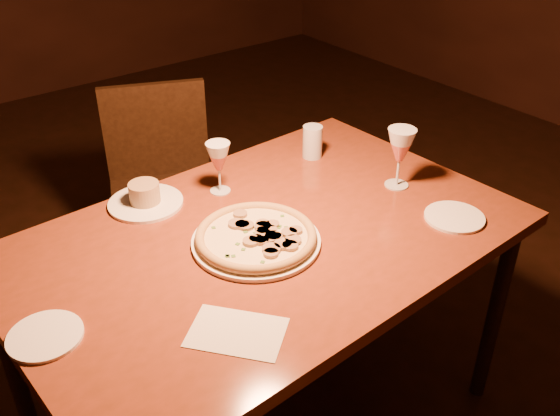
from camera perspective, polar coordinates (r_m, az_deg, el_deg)
floor at (r=2.48m, az=0.39°, el=-15.45°), size 7.00×7.00×0.00m
dining_table at (r=1.86m, az=-1.36°, el=-4.19°), size 1.52×1.01×0.80m
chair_far at (r=2.70m, az=-10.66°, el=2.27°), size 0.58×0.58×0.91m
pizza_plate at (r=1.77m, az=-2.21°, el=-2.68°), size 0.37×0.37×0.04m
ramekin_saucer at (r=1.99m, az=-12.24°, el=0.92°), size 0.23×0.23×0.07m
wine_glass_far at (r=2.00m, az=-5.60°, el=3.68°), size 0.08×0.08×0.17m
wine_glass_right at (r=2.05m, az=10.86°, el=4.50°), size 0.09×0.09×0.20m
water_tumbler at (r=2.23m, az=2.99°, el=6.07°), size 0.07×0.07×0.12m
side_plate_left at (r=1.58m, az=-20.68°, el=-10.89°), size 0.18×0.18×0.01m
side_plate_near at (r=1.96m, az=15.66°, el=-0.82°), size 0.18×0.18×0.01m
menu_card at (r=1.50m, az=-3.97°, el=-11.27°), size 0.26×0.27×0.00m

